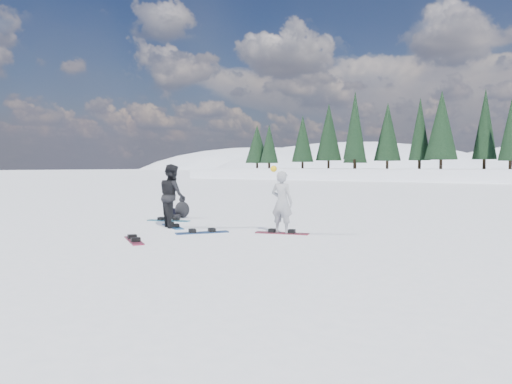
% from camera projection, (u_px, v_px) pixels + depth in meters
% --- Properties ---
extents(ground, '(420.00, 420.00, 0.00)m').
position_uv_depth(ground, '(267.00, 238.00, 13.08)').
color(ground, white).
rests_on(ground, ground).
extents(snowboarder_woman, '(0.66, 0.45, 1.90)m').
position_uv_depth(snowboarder_woman, '(282.00, 202.00, 13.84)').
color(snowboarder_woman, '#9A9A9E').
rests_on(snowboarder_woman, ground).
extents(snowboarder_man, '(1.19, 1.12, 1.95)m').
position_uv_depth(snowboarder_man, '(172.00, 196.00, 15.35)').
color(snowboarder_man, black).
rests_on(snowboarder_man, ground).
extents(seated_rider, '(0.71, 1.02, 0.78)m').
position_uv_depth(seated_rider, '(181.00, 210.00, 18.04)').
color(seated_rider, black).
rests_on(seated_rider, ground).
extents(gear_bag, '(0.47, 0.34, 0.30)m').
position_uv_depth(gear_bag, '(172.00, 212.00, 18.65)').
color(gear_bag, black).
rests_on(gear_bag, ground).
extents(snowboard_woman, '(1.52, 0.69, 0.03)m').
position_uv_depth(snowboard_woman, '(282.00, 233.00, 13.89)').
color(snowboard_woman, maroon).
rests_on(snowboard_woman, ground).
extents(snowboard_man, '(1.43, 1.00, 0.03)m').
position_uv_depth(snowboard_man, '(173.00, 227.00, 15.40)').
color(snowboard_man, '#184D86').
rests_on(snowboard_man, ground).
extents(snowboard_loose_a, '(1.11, 1.38, 0.03)m').
position_uv_depth(snowboard_loose_a, '(202.00, 233.00, 14.01)').
color(snowboard_loose_a, navy).
rests_on(snowboard_loose_a, ground).
extents(snowboard_loose_b, '(1.40, 1.07, 0.03)m').
position_uv_depth(snowboard_loose_b, '(134.00, 241.00, 12.51)').
color(snowboard_loose_b, maroon).
rests_on(snowboard_loose_b, ground).
extents(snowboard_loose_c, '(1.51, 0.74, 0.03)m').
position_uv_depth(snowboard_loose_c, '(169.00, 221.00, 17.09)').
color(snowboard_loose_c, teal).
rests_on(snowboard_loose_c, ground).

